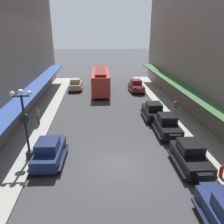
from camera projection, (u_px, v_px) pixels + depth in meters
The scene contains 14 objects.
ground_plane at pixel (119, 166), 15.60m from camera, with size 200.00×200.00×0.00m, color #38383A.
sidewalk_left at pixel (9, 170), 15.03m from camera, with size 3.00×60.00×0.15m, color #99968E.
sidewalk_right at pixel (221, 160), 16.11m from camera, with size 3.00×60.00×0.15m, color #99968E.
parked_car_0 at pixel (167, 125), 19.89m from camera, with size 2.22×4.29×1.84m.
parked_car_1 at pixel (191, 156), 15.06m from camera, with size 2.18×4.28×1.84m.
parked_car_2 at pixel (49, 151), 15.66m from camera, with size 2.30×4.32×1.84m.
parked_car_3 at pixel (153, 111), 23.44m from camera, with size 2.20×4.28×1.84m.
parked_car_5 at pixel (76, 84), 34.74m from camera, with size 2.21×4.29×1.84m.
parked_car_6 at pixel (136, 86), 33.80m from camera, with size 2.31×4.32×1.84m.
streetcar at pixel (101, 80), 33.40m from camera, with size 2.71×9.65×3.46m.
lamp_post_with_clock at pixel (25, 122), 15.33m from camera, with size 1.42×0.44×5.16m.
fire_hydrant at pixel (221, 171), 14.06m from camera, with size 0.24×0.24×0.82m.
pedestrian_0 at pixel (38, 116), 21.68m from camera, with size 0.36×0.28×1.67m.
pedestrian_1 at pixel (175, 108), 24.18m from camera, with size 0.36×0.24×1.64m.
Camera 1 is at (-1.48, -13.23, 8.97)m, focal length 35.59 mm.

